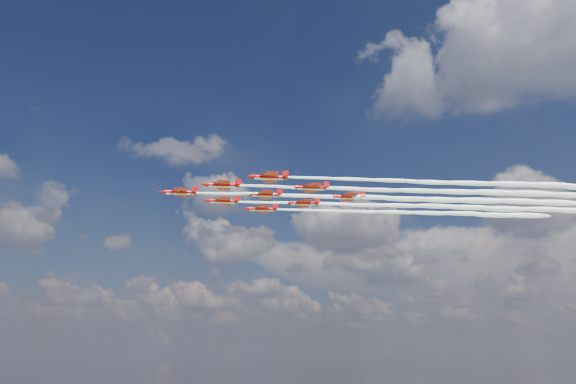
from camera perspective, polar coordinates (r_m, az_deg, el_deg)
name	(u,v)px	position (r m, az deg, el deg)	size (l,w,h in m)	color
jet_lead	(365,197)	(138.28, 7.79, -0.54)	(71.50, 65.11, 2.31)	#BD0A0C
jet_row2_port	(414,191)	(134.55, 12.68, 0.15)	(71.50, 65.11, 2.31)	#BD0A0C
jet_row2_starb	(397,206)	(147.40, 11.01, -1.37)	(71.50, 65.11, 2.31)	#BD0A0C
jet_row3_port	(468,183)	(131.88, 17.80, 0.87)	(71.50, 65.11, 2.31)	#BD0A0C
jet_row3_centre	(445,200)	(144.28, 15.66, -0.74)	(71.50, 65.11, 2.31)	#BD0A0C
jet_row3_starb	(426,213)	(156.96, 13.85, -2.09)	(71.50, 65.11, 2.31)	#BD0A0C
jet_row4_port	(497,193)	(142.17, 20.47, -0.09)	(71.50, 65.11, 2.31)	#BD0A0C
jet_row4_starb	(473,208)	(154.39, 18.25, -1.51)	(71.50, 65.11, 2.31)	#BD0A0C
jet_tail	(523,202)	(152.77, 22.77, -0.91)	(71.50, 65.11, 2.31)	#BD0A0C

